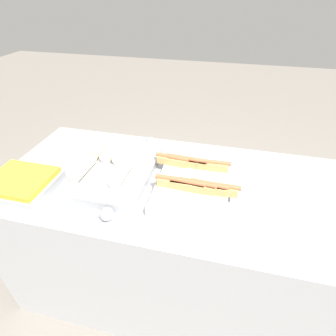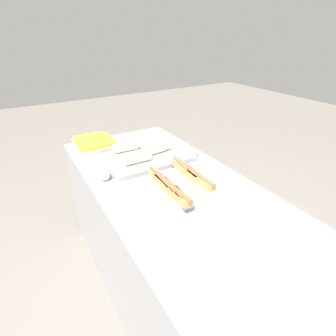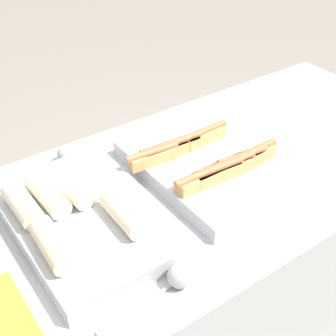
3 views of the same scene
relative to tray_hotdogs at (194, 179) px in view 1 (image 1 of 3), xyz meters
The scene contains 7 objects.
ground_plane 0.89m from the tray_hotdogs, behind, with size 12.00×12.00×0.00m, color gray.
counter 0.46m from the tray_hotdogs, behind, with size 1.89×0.80×0.85m.
tray_hotdogs is the anchor object (origin of this frame).
tray_wraps 0.40m from the tray_hotdogs, behind, with size 0.36×0.53×0.11m.
tray_side_front 0.79m from the tray_hotdogs, 164.10° to the right, with size 0.30×0.26×0.07m.
serving_spoon_near 0.44m from the tray_hotdogs, 136.83° to the right, with size 0.25×0.06×0.06m.
serving_spoon_far 0.44m from the tray_hotdogs, 136.00° to the left, with size 0.26×0.06×0.06m.
Camera 1 is at (0.13, -0.97, 1.64)m, focal length 28.00 mm.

